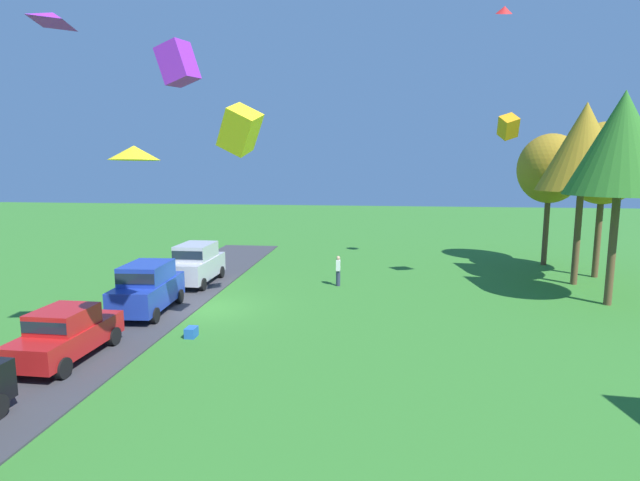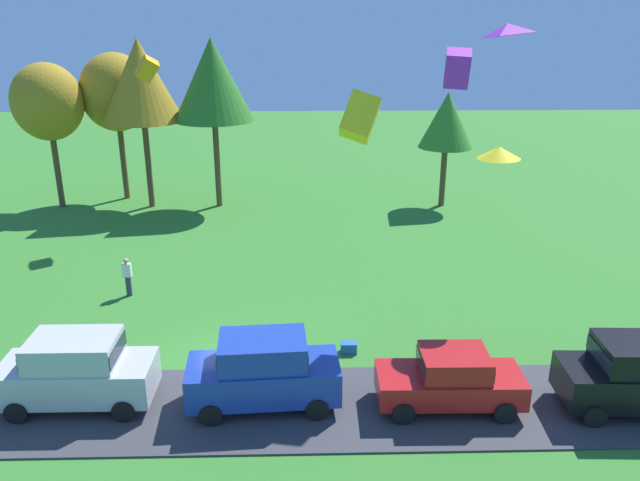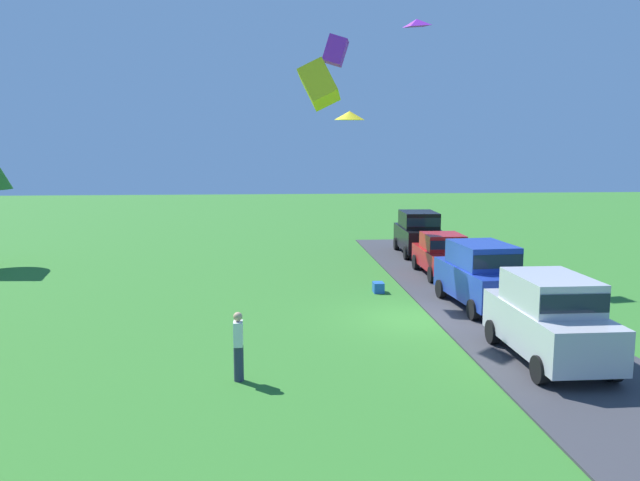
{
  "view_description": "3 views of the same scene",
  "coord_description": "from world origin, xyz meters",
  "px_view_note": "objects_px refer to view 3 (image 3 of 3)",
  "views": [
    {
      "loc": [
        22.11,
        8.0,
        6.81
      ],
      "look_at": [
        0.02,
        5.27,
        3.38
      ],
      "focal_mm": 28.0,
      "sensor_mm": 36.0,
      "label": 1
    },
    {
      "loc": [
        2.37,
        -18.98,
        11.4
      ],
      "look_at": [
        2.97,
        4.45,
        2.88
      ],
      "focal_mm": 35.0,
      "sensor_mm": 36.0,
      "label": 2
    },
    {
      "loc": [
        -19.82,
        4.91,
        5.54
      ],
      "look_at": [
        0.27,
        3.21,
        2.62
      ],
      "focal_mm": 35.0,
      "sensor_mm": 36.0,
      "label": 3
    }
  ],
  "objects_px": {
    "kite_delta_high_left": "(350,116)",
    "kite_box_near_flag": "(319,85)",
    "car_suv_far_end": "(482,273)",
    "person_beside_suv": "(238,346)",
    "kite_box_topmost": "(336,51)",
    "car_sedan_by_flagpole": "(443,253)",
    "kite_diamond_over_trees": "(417,23)",
    "car_suv_mid_row": "(549,315)",
    "car_suv_near_entrance": "(418,231)",
    "cooler_box": "(378,287)"
  },
  "relations": [
    {
      "from": "kite_diamond_over_trees",
      "to": "car_suv_near_entrance",
      "type": "bearing_deg",
      "value": -17.24
    },
    {
      "from": "car_suv_far_end",
      "to": "person_beside_suv",
      "type": "relative_size",
      "value": 2.76
    },
    {
      "from": "car_suv_far_end",
      "to": "kite_box_topmost",
      "type": "distance_m",
      "value": 11.47
    },
    {
      "from": "car_sedan_by_flagpole",
      "to": "kite_delta_high_left",
      "type": "distance_m",
      "value": 7.51
    },
    {
      "from": "car_suv_far_end",
      "to": "cooler_box",
      "type": "relative_size",
      "value": 8.42
    },
    {
      "from": "cooler_box",
      "to": "kite_box_topmost",
      "type": "distance_m",
      "value": 10.25
    },
    {
      "from": "kite_delta_high_left",
      "to": "kite_box_near_flag",
      "type": "bearing_deg",
      "value": 158.38
    },
    {
      "from": "car_suv_mid_row",
      "to": "kite_diamond_over_trees",
      "type": "relative_size",
      "value": 4.33
    },
    {
      "from": "kite_delta_high_left",
      "to": "kite_box_topmost",
      "type": "height_order",
      "value": "kite_box_topmost"
    },
    {
      "from": "person_beside_suv",
      "to": "kite_box_near_flag",
      "type": "height_order",
      "value": "kite_box_near_flag"
    },
    {
      "from": "kite_delta_high_left",
      "to": "kite_box_topmost",
      "type": "distance_m",
      "value": 3.08
    },
    {
      "from": "kite_delta_high_left",
      "to": "kite_diamond_over_trees",
      "type": "relative_size",
      "value": 1.33
    },
    {
      "from": "kite_box_topmost",
      "to": "car_suv_near_entrance",
      "type": "bearing_deg",
      "value": -45.18
    },
    {
      "from": "car_suv_far_end",
      "to": "cooler_box",
      "type": "height_order",
      "value": "car_suv_far_end"
    },
    {
      "from": "kite_diamond_over_trees",
      "to": "cooler_box",
      "type": "bearing_deg",
      "value": 150.19
    },
    {
      "from": "car_suv_far_end",
      "to": "cooler_box",
      "type": "xyz_separation_m",
      "value": [
        2.83,
        3.14,
        -1.1
      ]
    },
    {
      "from": "car_suv_near_entrance",
      "to": "kite_delta_high_left",
      "type": "xyz_separation_m",
      "value": [
        -3.57,
        4.19,
        5.82
      ]
    },
    {
      "from": "kite_delta_high_left",
      "to": "cooler_box",
      "type": "bearing_deg",
      "value": -173.66
    },
    {
      "from": "car_suv_mid_row",
      "to": "person_beside_suv",
      "type": "xyz_separation_m",
      "value": [
        -0.62,
        8.03,
        -0.42
      ]
    },
    {
      "from": "car_suv_near_entrance",
      "to": "kite_box_topmost",
      "type": "xyz_separation_m",
      "value": [
        -4.96,
        4.99,
        8.44
      ]
    },
    {
      "from": "kite_box_near_flag",
      "to": "kite_box_topmost",
      "type": "xyz_separation_m",
      "value": [
        3.07,
        -0.97,
        1.73
      ]
    },
    {
      "from": "kite_delta_high_left",
      "to": "kite_box_topmost",
      "type": "xyz_separation_m",
      "value": [
        -1.4,
        0.8,
        2.63
      ]
    },
    {
      "from": "car_suv_mid_row",
      "to": "kite_diamond_over_trees",
      "type": "xyz_separation_m",
      "value": [
        12.39,
        0.74,
        9.73
      ]
    },
    {
      "from": "kite_box_near_flag",
      "to": "kite_delta_high_left",
      "type": "bearing_deg",
      "value": -21.62
    },
    {
      "from": "kite_delta_high_left",
      "to": "kite_diamond_over_trees",
      "type": "height_order",
      "value": "kite_diamond_over_trees"
    },
    {
      "from": "person_beside_suv",
      "to": "kite_delta_high_left",
      "type": "relative_size",
      "value": 1.21
    },
    {
      "from": "car_suv_far_end",
      "to": "kite_box_topmost",
      "type": "xyz_separation_m",
      "value": [
        6.33,
        4.49,
        8.44
      ]
    },
    {
      "from": "car_suv_near_entrance",
      "to": "kite_diamond_over_trees",
      "type": "bearing_deg",
      "value": 162.76
    },
    {
      "from": "kite_box_topmost",
      "to": "car_suv_far_end",
      "type": "bearing_deg",
      "value": -144.66
    },
    {
      "from": "kite_box_near_flag",
      "to": "kite_box_topmost",
      "type": "distance_m",
      "value": 3.65
    },
    {
      "from": "car_sedan_by_flagpole",
      "to": "kite_box_topmost",
      "type": "distance_m",
      "value": 9.92
    },
    {
      "from": "car_sedan_by_flagpole",
      "to": "kite_diamond_over_trees",
      "type": "bearing_deg",
      "value": 47.6
    },
    {
      "from": "car_suv_mid_row",
      "to": "car_suv_far_end",
      "type": "bearing_deg",
      "value": -1.68
    },
    {
      "from": "car_suv_mid_row",
      "to": "kite_diamond_over_trees",
      "type": "bearing_deg",
      "value": 3.44
    },
    {
      "from": "car_suv_mid_row",
      "to": "kite_box_topmost",
      "type": "distance_m",
      "value": 15.29
    },
    {
      "from": "car_suv_mid_row",
      "to": "car_suv_far_end",
      "type": "relative_size",
      "value": 0.98
    },
    {
      "from": "car_suv_mid_row",
      "to": "car_sedan_by_flagpole",
      "type": "bearing_deg",
      "value": -2.01
    },
    {
      "from": "kite_box_near_flag",
      "to": "kite_delta_high_left",
      "type": "height_order",
      "value": "kite_box_near_flag"
    },
    {
      "from": "car_suv_far_end",
      "to": "kite_box_topmost",
      "type": "height_order",
      "value": "kite_box_topmost"
    },
    {
      "from": "kite_box_near_flag",
      "to": "kite_box_topmost",
      "type": "height_order",
      "value": "kite_box_topmost"
    },
    {
      "from": "cooler_box",
      "to": "kite_box_topmost",
      "type": "bearing_deg",
      "value": 21.01
    },
    {
      "from": "car_sedan_by_flagpole",
      "to": "cooler_box",
      "type": "xyz_separation_m",
      "value": [
        -2.85,
        3.38,
        -0.84
      ]
    },
    {
      "from": "kite_diamond_over_trees",
      "to": "kite_box_topmost",
      "type": "height_order",
      "value": "kite_diamond_over_trees"
    },
    {
      "from": "car_suv_mid_row",
      "to": "car_sedan_by_flagpole",
      "type": "distance_m",
      "value": 11.36
    },
    {
      "from": "cooler_box",
      "to": "kite_diamond_over_trees",
      "type": "bearing_deg",
      "value": -29.81
    },
    {
      "from": "person_beside_suv",
      "to": "car_sedan_by_flagpole",
      "type": "bearing_deg",
      "value": -35.15
    },
    {
      "from": "kite_box_topmost",
      "to": "kite_delta_high_left",
      "type": "bearing_deg",
      "value": -29.84
    },
    {
      "from": "kite_box_near_flag",
      "to": "person_beside_suv",
      "type": "bearing_deg",
      "value": 163.99
    },
    {
      "from": "person_beside_suv",
      "to": "cooler_box",
      "type": "xyz_separation_m",
      "value": [
        9.11,
        -5.05,
        -0.68
      ]
    },
    {
      "from": "cooler_box",
      "to": "kite_box_topmost",
      "type": "xyz_separation_m",
      "value": [
        3.5,
        1.34,
        9.54
      ]
    }
  ]
}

